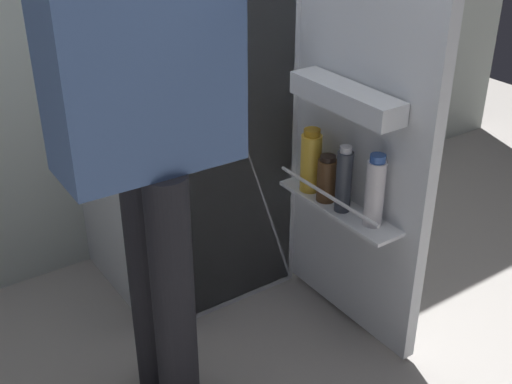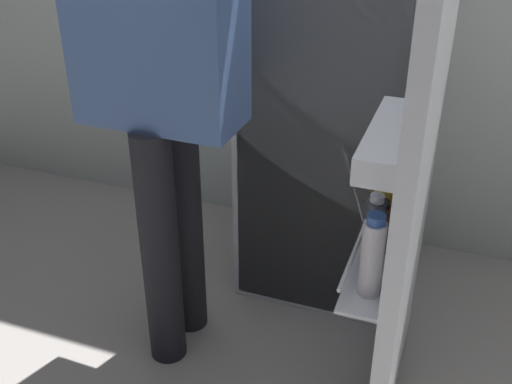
% 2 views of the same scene
% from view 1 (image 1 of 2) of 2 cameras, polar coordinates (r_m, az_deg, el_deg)
% --- Properties ---
extents(ground_plane, '(6.04, 6.04, 0.00)m').
position_cam_1_polar(ground_plane, '(2.39, 0.82, -12.74)').
color(ground_plane, gray).
extents(refrigerator, '(0.66, 1.20, 1.81)m').
position_cam_1_polar(refrigerator, '(2.34, -5.69, 11.50)').
color(refrigerator, silver).
rests_on(refrigerator, ground_plane).
extents(person, '(0.55, 0.78, 1.65)m').
position_cam_1_polar(person, '(1.68, -9.20, 7.84)').
color(person, black).
rests_on(person, ground_plane).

